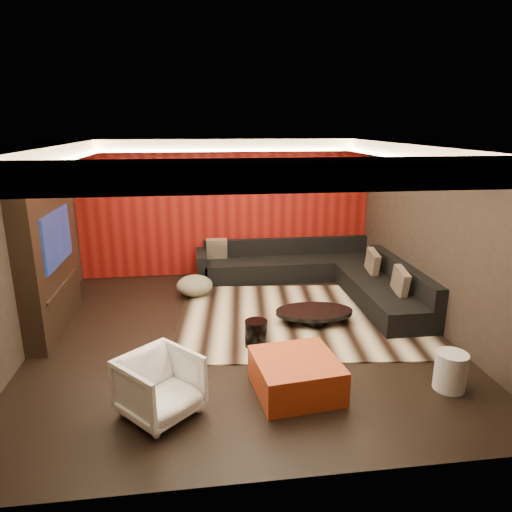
{
  "coord_description": "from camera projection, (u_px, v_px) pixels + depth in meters",
  "views": [
    {
      "loc": [
        -0.61,
        -6.31,
        3.08
      ],
      "look_at": [
        0.3,
        0.6,
        1.05
      ],
      "focal_mm": 32.0,
      "sensor_mm": 36.0,
      "label": 1
    }
  ],
  "objects": [
    {
      "name": "floor",
      "position": [
        242.0,
        334.0,
        6.95
      ],
      "size": [
        6.0,
        6.0,
        0.02
      ],
      "primitive_type": "cube",
      "color": "black",
      "rests_on": "ground"
    },
    {
      "name": "ceiling",
      "position": [
        240.0,
        144.0,
        6.16
      ],
      "size": [
        6.0,
        6.0,
        0.02
      ],
      "primitive_type": "cube",
      "color": "silver",
      "rests_on": "ground"
    },
    {
      "name": "wall_back",
      "position": [
        226.0,
        208.0,
        9.42
      ],
      "size": [
        6.0,
        0.02,
        2.8
      ],
      "primitive_type": "cube",
      "color": "black",
      "rests_on": "ground"
    },
    {
      "name": "wall_left",
      "position": [
        20.0,
        252.0,
        6.18
      ],
      "size": [
        0.02,
        6.0,
        2.8
      ],
      "primitive_type": "cube",
      "color": "black",
      "rests_on": "ground"
    },
    {
      "name": "wall_right",
      "position": [
        438.0,
        238.0,
        6.93
      ],
      "size": [
        0.02,
        6.0,
        2.8
      ],
      "primitive_type": "cube",
      "color": "black",
      "rests_on": "ground"
    },
    {
      "name": "red_feature_wall",
      "position": [
        227.0,
        208.0,
        9.38
      ],
      "size": [
        5.98,
        0.05,
        2.78
      ],
      "primitive_type": "cube",
      "color": "#6B0C0A",
      "rests_on": "ground"
    },
    {
      "name": "soffit_back",
      "position": [
        226.0,
        145.0,
        8.77
      ],
      "size": [
        6.0,
        0.6,
        0.22
      ],
      "primitive_type": "cube",
      "color": "silver",
      "rests_on": "ground"
    },
    {
      "name": "soffit_front",
      "position": [
        273.0,
        175.0,
        3.62
      ],
      "size": [
        6.0,
        0.6,
        0.22
      ],
      "primitive_type": "cube",
      "color": "silver",
      "rests_on": "ground"
    },
    {
      "name": "soffit_left",
      "position": [
        31.0,
        155.0,
        5.86
      ],
      "size": [
        0.6,
        4.8,
        0.22
      ],
      "primitive_type": "cube",
      "color": "silver",
      "rests_on": "ground"
    },
    {
      "name": "soffit_right",
      "position": [
        427.0,
        152.0,
        6.53
      ],
      "size": [
        0.6,
        4.8,
        0.22
      ],
      "primitive_type": "cube",
      "color": "silver",
      "rests_on": "ground"
    },
    {
      "name": "cove_back",
      "position": [
        228.0,
        150.0,
        8.47
      ],
      "size": [
        4.8,
        0.08,
        0.04
      ],
      "primitive_type": "cube",
      "color": "#FFD899",
      "rests_on": "ground"
    },
    {
      "name": "cove_front",
      "position": [
        266.0,
        181.0,
        3.97
      ],
      "size": [
        4.8,
        0.08,
        0.04
      ],
      "primitive_type": "cube",
      "color": "#FFD899",
      "rests_on": "ground"
    },
    {
      "name": "cove_left",
      "position": [
        59.0,
        162.0,
        5.92
      ],
      "size": [
        0.08,
        4.8,
        0.04
      ],
      "primitive_type": "cube",
      "color": "#FFD899",
      "rests_on": "ground"
    },
    {
      "name": "cove_right",
      "position": [
        404.0,
        158.0,
        6.52
      ],
      "size": [
        0.08,
        4.8,
        0.04
      ],
      "primitive_type": "cube",
      "color": "#FFD899",
      "rests_on": "ground"
    },
    {
      "name": "tv_surround",
      "position": [
        49.0,
        260.0,
        6.85
      ],
      "size": [
        0.3,
        2.0,
        2.2
      ],
      "primitive_type": "cube",
      "color": "black",
      "rests_on": "ground"
    },
    {
      "name": "tv_screen",
      "position": [
        57.0,
        238.0,
        6.78
      ],
      "size": [
        0.04,
        1.3,
        0.8
      ],
      "primitive_type": "cube",
      "color": "black",
      "rests_on": "ground"
    },
    {
      "name": "tv_shelf",
      "position": [
        63.0,
        285.0,
        6.99
      ],
      "size": [
        0.04,
        1.6,
        0.04
      ],
      "primitive_type": "cube",
      "color": "black",
      "rests_on": "ground"
    },
    {
      "name": "rug",
      "position": [
        302.0,
        317.0,
        7.5
      ],
      "size": [
        4.28,
        3.38,
        0.02
      ],
      "primitive_type": "cube",
      "rotation": [
        0.0,
        0.0,
        -0.1
      ],
      "color": "beige",
      "rests_on": "floor"
    },
    {
      "name": "coffee_table",
      "position": [
        314.0,
        316.0,
        7.28
      ],
      "size": [
        1.3,
        1.3,
        0.21
      ],
      "primitive_type": "cylinder",
      "rotation": [
        0.0,
        0.0,
        -0.06
      ],
      "color": "black",
      "rests_on": "rug"
    },
    {
      "name": "drum_stool",
      "position": [
        256.0,
        333.0,
        6.48
      ],
      "size": [
        0.39,
        0.39,
        0.38
      ],
      "primitive_type": "cylinder",
      "rotation": [
        0.0,
        0.0,
        -0.25
      ],
      "color": "black",
      "rests_on": "rug"
    },
    {
      "name": "striped_pouf",
      "position": [
        195.0,
        285.0,
        8.42
      ],
      "size": [
        0.84,
        0.84,
        0.37
      ],
      "primitive_type": "ellipsoid",
      "rotation": [
        0.0,
        0.0,
        -0.33
      ],
      "color": "beige",
      "rests_on": "rug"
    },
    {
      "name": "white_side_table",
      "position": [
        451.0,
        371.0,
        5.45
      ],
      "size": [
        0.42,
        0.42,
        0.47
      ],
      "primitive_type": "cylinder",
      "rotation": [
        0.0,
        0.0,
        -0.15
      ],
      "color": "silver",
      "rests_on": "floor"
    },
    {
      "name": "orange_ottoman",
      "position": [
        296.0,
        375.0,
        5.41
      ],
      "size": [
        1.06,
        1.06,
        0.42
      ],
      "primitive_type": "cube",
      "rotation": [
        0.0,
        0.0,
        0.12
      ],
      "color": "maroon",
      "rests_on": "floor"
    },
    {
      "name": "armchair",
      "position": [
        160.0,
        386.0,
        4.94
      ],
      "size": [
        1.06,
        1.06,
        0.69
      ],
      "primitive_type": "imported",
      "rotation": [
        0.0,
        0.0,
        0.74
      ],
      "color": "white",
      "rests_on": "floor"
    },
    {
      "name": "sectional_sofa",
      "position": [
        321.0,
        274.0,
        8.87
      ],
      "size": [
        3.65,
        3.5,
        0.75
      ],
      "color": "black",
      "rests_on": "floor"
    },
    {
      "name": "throw_pillows",
      "position": [
        323.0,
        263.0,
        8.38
      ],
      "size": [
        3.13,
        2.77,
        0.5
      ],
      "color": "tan",
      "rests_on": "sectional_sofa"
    }
  ]
}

